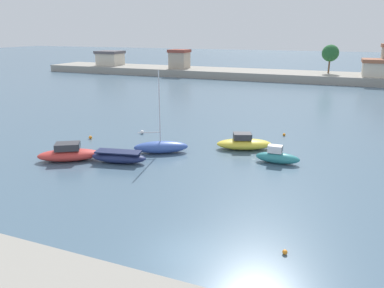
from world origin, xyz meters
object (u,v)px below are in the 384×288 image
moored_boat_0 (69,154)px  moored_boat_3 (244,143)px  moored_boat_1 (119,157)px  moored_boat_2 (161,147)px  mooring_buoy_0 (285,252)px  mooring_buoy_3 (284,135)px  mooring_buoy_1 (142,132)px  mooring_buoy_2 (90,137)px  moored_boat_4 (277,157)px

moored_boat_0 → moored_boat_3: 15.74m
moored_boat_1 → moored_boat_2: bearing=48.2°
moored_boat_0 → moored_boat_2: 7.99m
moored_boat_3 → mooring_buoy_0: bearing=-90.1°
moored_boat_0 → mooring_buoy_3: moored_boat_0 is taller
moored_boat_2 → mooring_buoy_1: moored_boat_2 is taller
mooring_buoy_0 → mooring_buoy_1: 24.39m
moored_boat_1 → mooring_buoy_0: moored_boat_1 is taller
moored_boat_3 → mooring_buoy_2: bearing=168.5°
moored_boat_4 → mooring_buoy_1: bearing=164.0°
moored_boat_0 → mooring_buoy_0: 20.52m
mooring_buoy_0 → mooring_buoy_1: size_ratio=0.64×
moored_boat_2 → mooring_buoy_1: bearing=106.4°
moored_boat_0 → mooring_buoy_0: moored_boat_0 is taller
moored_boat_3 → mooring_buoy_2: (-15.47, -2.58, -0.40)m
moored_boat_1 → moored_boat_4: size_ratio=1.35×
moored_boat_2 → moored_boat_1: bearing=-147.5°
mooring_buoy_0 → mooring_buoy_2: size_ratio=0.76×
moored_boat_4 → mooring_buoy_0: (2.53, -13.15, -0.43)m
mooring_buoy_1 → moored_boat_3: bearing=-5.4°
moored_boat_2 → moored_boat_3: moored_boat_2 is taller
moored_boat_0 → mooring_buoy_1: (1.68, 9.74, -0.40)m
mooring_buoy_0 → mooring_buoy_3: mooring_buoy_3 is taller
moored_boat_0 → moored_boat_1: 4.40m
moored_boat_3 → moored_boat_1: bearing=-160.7°
moored_boat_1 → moored_boat_4: 13.32m
moored_boat_4 → mooring_buoy_3: size_ratio=12.56×
moored_boat_1 → moored_boat_2: size_ratio=0.67×
mooring_buoy_2 → mooring_buoy_3: bearing=25.0°
moored_boat_3 → mooring_buoy_3: size_ratio=18.85×
moored_boat_3 → mooring_buoy_2: size_ratio=16.19×
moored_boat_3 → moored_boat_0: bearing=-167.7°
mooring_buoy_2 → moored_boat_4: bearing=-0.4°
mooring_buoy_0 → moored_boat_2: bearing=136.8°
moored_boat_0 → mooring_buoy_0: bearing=-51.7°
mooring_buoy_1 → mooring_buoy_2: 5.43m
moored_boat_4 → mooring_buoy_0: bearing=-80.8°
mooring_buoy_0 → mooring_buoy_1: (-17.52, 16.96, 0.07)m
moored_boat_2 → mooring_buoy_3: 13.76m
moored_boat_0 → moored_boat_2: (6.40, 4.78, -0.03)m
moored_boat_1 → mooring_buoy_3: size_ratio=16.96×
moored_boat_4 → moored_boat_0: bearing=-162.1°
mooring_buoy_3 → mooring_buoy_1: bearing=-161.2°
moored_boat_2 → moored_boat_3: 7.78m
mooring_buoy_1 → mooring_buoy_2: mooring_buoy_1 is taller
moored_boat_3 → moored_boat_2: bearing=-171.2°
mooring_buoy_3 → mooring_buoy_2: bearing=-155.0°
moored_boat_3 → mooring_buoy_0: (6.05, -15.87, -0.44)m
moored_boat_0 → moored_boat_4: size_ratio=1.47×
moored_boat_1 → mooring_buoy_1: moored_boat_1 is taller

